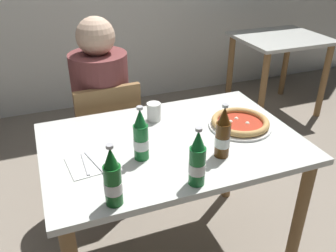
{
  "coord_description": "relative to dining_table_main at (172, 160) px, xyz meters",
  "views": [
    {
      "loc": [
        -0.54,
        -1.35,
        1.62
      ],
      "look_at": [
        0.0,
        0.05,
        0.8
      ],
      "focal_mm": 38.4,
      "sensor_mm": 36.0,
      "label": 1
    }
  ],
  "objects": [
    {
      "name": "dining_table_main",
      "position": [
        0.0,
        0.0,
        0.0
      ],
      "size": [
        1.2,
        0.8,
        0.75
      ],
      "color": "silver",
      "rests_on": "ground_plane"
    },
    {
      "name": "chair_behind_table",
      "position": [
        -0.2,
        0.61,
        -0.15
      ],
      "size": [
        0.42,
        0.42,
        0.85
      ],
      "rotation": [
        0.0,
        0.0,
        3.19
      ],
      "color": "olive",
      "rests_on": "ground_plane"
    },
    {
      "name": "diner_seated",
      "position": [
        -0.2,
        0.66,
        -0.05
      ],
      "size": [
        0.34,
        0.34,
        1.21
      ],
      "color": "#2D3342",
      "rests_on": "ground_plane"
    },
    {
      "name": "dining_table_background",
      "position": [
        1.64,
        1.39,
        -0.04
      ],
      "size": [
        0.8,
        0.7,
        0.75
      ],
      "color": "silver",
      "rests_on": "ground_plane"
    },
    {
      "name": "pizza_margherita_near",
      "position": [
        0.37,
        0.0,
        0.14
      ],
      "size": [
        0.31,
        0.31,
        0.04
      ],
      "color": "white",
      "rests_on": "dining_table_main"
    },
    {
      "name": "beer_bottle_left",
      "position": [
        0.15,
        -0.2,
        0.22
      ],
      "size": [
        0.07,
        0.07,
        0.25
      ],
      "color": "#512D0F",
      "rests_on": "dining_table_main"
    },
    {
      "name": "beer_bottle_center",
      "position": [
        -0.03,
        -0.34,
        0.22
      ],
      "size": [
        0.07,
        0.07,
        0.25
      ],
      "color": "#196B2D",
      "rests_on": "dining_table_main"
    },
    {
      "name": "beer_bottle_right",
      "position": [
        -0.36,
        -0.34,
        0.22
      ],
      "size": [
        0.07,
        0.07,
        0.25
      ],
      "color": "#14591E",
      "rests_on": "dining_table_main"
    },
    {
      "name": "beer_bottle_extra",
      "position": [
        -0.18,
        -0.09,
        0.22
      ],
      "size": [
        0.07,
        0.07,
        0.25
      ],
      "color": "#196B2D",
      "rests_on": "dining_table_main"
    },
    {
      "name": "napkin_with_cutlery",
      "position": [
        -0.4,
        -0.06,
        0.12
      ],
      "size": [
        0.2,
        0.2,
        0.01
      ],
      "color": "white",
      "rests_on": "dining_table_main"
    },
    {
      "name": "paper_cup",
      "position": [
        -0.01,
        0.22,
        0.16
      ],
      "size": [
        0.07,
        0.07,
        0.09
      ],
      "primitive_type": "cylinder",
      "color": "white",
      "rests_on": "dining_table_main"
    }
  ]
}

